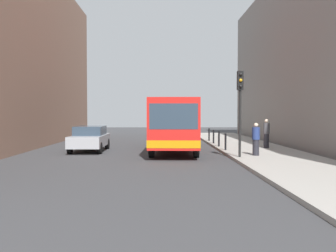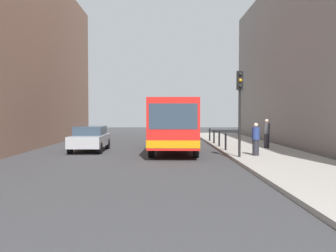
{
  "view_description": "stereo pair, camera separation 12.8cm",
  "coord_description": "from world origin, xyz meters",
  "px_view_note": "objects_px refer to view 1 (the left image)",
  "views": [
    {
      "loc": [
        -0.26,
        -20.51,
        2.25
      ],
      "look_at": [
        0.17,
        0.56,
        1.54
      ],
      "focal_mm": 40.68,
      "sensor_mm": 36.0,
      "label": 1
    },
    {
      "loc": [
        -0.13,
        -20.51,
        2.25
      ],
      "look_at": [
        0.17,
        0.56,
        1.54
      ],
      "focal_mm": 40.68,
      "sensor_mm": 36.0,
      "label": 2
    }
  ],
  "objects_px": {
    "traffic_light": "(240,97)",
    "bollard_far": "(214,137)",
    "car_beside_bus": "(90,138)",
    "bollard_farthest": "(209,135)",
    "pedestrian_near_signal": "(256,139)",
    "bus": "(175,122)",
    "pedestrian_mid_sidewalk": "(266,133)",
    "bollard_near": "(226,142)",
    "bollard_mid": "(219,139)"
  },
  "relations": [
    {
      "from": "pedestrian_near_signal",
      "to": "bollard_mid",
      "type": "bearing_deg",
      "value": 160.2
    },
    {
      "from": "pedestrian_near_signal",
      "to": "car_beside_bus",
      "type": "bearing_deg",
      "value": -144.2
    },
    {
      "from": "pedestrian_near_signal",
      "to": "pedestrian_mid_sidewalk",
      "type": "height_order",
      "value": "pedestrian_mid_sidewalk"
    },
    {
      "from": "bollard_near",
      "to": "bollard_far",
      "type": "xyz_separation_m",
      "value": [
        0.0,
        4.85,
        0.0
      ]
    },
    {
      "from": "traffic_light",
      "to": "bollard_farthest",
      "type": "relative_size",
      "value": 4.32
    },
    {
      "from": "pedestrian_near_signal",
      "to": "bollard_farthest",
      "type": "bearing_deg",
      "value": 154.74
    },
    {
      "from": "car_beside_bus",
      "to": "bollard_farthest",
      "type": "relative_size",
      "value": 4.63
    },
    {
      "from": "traffic_light",
      "to": "bollard_far",
      "type": "distance_m",
      "value": 8.57
    },
    {
      "from": "traffic_light",
      "to": "bollard_near",
      "type": "height_order",
      "value": "traffic_light"
    },
    {
      "from": "bollard_near",
      "to": "bollard_far",
      "type": "bearing_deg",
      "value": 90.0
    },
    {
      "from": "traffic_light",
      "to": "car_beside_bus",
      "type": "bearing_deg",
      "value": 150.89
    },
    {
      "from": "bollard_mid",
      "to": "pedestrian_near_signal",
      "type": "relative_size",
      "value": 0.59
    },
    {
      "from": "traffic_light",
      "to": "pedestrian_near_signal",
      "type": "xyz_separation_m",
      "value": [
        0.94,
        0.65,
        -2.05
      ]
    },
    {
      "from": "bollard_far",
      "to": "bollard_farthest",
      "type": "xyz_separation_m",
      "value": [
        0.0,
        2.42,
        0.0
      ]
    },
    {
      "from": "car_beside_bus",
      "to": "pedestrian_mid_sidewalk",
      "type": "relative_size",
      "value": 2.53
    },
    {
      "from": "pedestrian_near_signal",
      "to": "pedestrian_mid_sidewalk",
      "type": "distance_m",
      "value": 4.38
    },
    {
      "from": "traffic_light",
      "to": "pedestrian_mid_sidewalk",
      "type": "distance_m",
      "value": 5.73
    },
    {
      "from": "traffic_light",
      "to": "pedestrian_near_signal",
      "type": "height_order",
      "value": "traffic_light"
    },
    {
      "from": "bus",
      "to": "car_beside_bus",
      "type": "relative_size",
      "value": 2.53
    },
    {
      "from": "car_beside_bus",
      "to": "pedestrian_mid_sidewalk",
      "type": "bearing_deg",
      "value": -178.62
    },
    {
      "from": "car_beside_bus",
      "to": "traffic_light",
      "type": "height_order",
      "value": "traffic_light"
    },
    {
      "from": "bollard_farthest",
      "to": "bollard_near",
      "type": "bearing_deg",
      "value": -90.0
    },
    {
      "from": "bollard_mid",
      "to": "pedestrian_mid_sidewalk",
      "type": "relative_size",
      "value": 0.55
    },
    {
      "from": "bollard_near",
      "to": "pedestrian_mid_sidewalk",
      "type": "distance_m",
      "value": 3.03
    },
    {
      "from": "traffic_light",
      "to": "bollard_farthest",
      "type": "height_order",
      "value": "traffic_light"
    },
    {
      "from": "traffic_light",
      "to": "bus",
      "type": "bearing_deg",
      "value": 119.88
    },
    {
      "from": "pedestrian_mid_sidewalk",
      "to": "bollard_far",
      "type": "bearing_deg",
      "value": 53.15
    },
    {
      "from": "bollard_near",
      "to": "bollard_far",
      "type": "height_order",
      "value": "same"
    },
    {
      "from": "car_beside_bus",
      "to": "traffic_light",
      "type": "distance_m",
      "value": 9.39
    },
    {
      "from": "bollard_near",
      "to": "bollard_mid",
      "type": "relative_size",
      "value": 1.0
    },
    {
      "from": "bus",
      "to": "pedestrian_mid_sidewalk",
      "type": "xyz_separation_m",
      "value": [
        5.53,
        -0.4,
        -0.7
      ]
    },
    {
      "from": "traffic_light",
      "to": "bollard_far",
      "type": "relative_size",
      "value": 4.32
    },
    {
      "from": "traffic_light",
      "to": "bollard_farthest",
      "type": "distance_m",
      "value": 10.92
    },
    {
      "from": "bus",
      "to": "bollard_mid",
      "type": "height_order",
      "value": "bus"
    },
    {
      "from": "bus",
      "to": "bollard_near",
      "type": "bearing_deg",
      "value": 151.37
    },
    {
      "from": "bollard_near",
      "to": "pedestrian_mid_sidewalk",
      "type": "relative_size",
      "value": 0.55
    },
    {
      "from": "pedestrian_mid_sidewalk",
      "to": "bollard_mid",
      "type": "bearing_deg",
      "value": 83.46
    },
    {
      "from": "bollard_far",
      "to": "pedestrian_mid_sidewalk",
      "type": "bearing_deg",
      "value": -52.59
    },
    {
      "from": "bollard_near",
      "to": "pedestrian_mid_sidewalk",
      "type": "height_order",
      "value": "pedestrian_mid_sidewalk"
    },
    {
      "from": "bollard_near",
      "to": "bollard_mid",
      "type": "height_order",
      "value": "same"
    },
    {
      "from": "bollard_near",
      "to": "pedestrian_near_signal",
      "type": "distance_m",
      "value": 2.94
    },
    {
      "from": "bollard_near",
      "to": "car_beside_bus",
      "type": "bearing_deg",
      "value": 172.41
    },
    {
      "from": "bus",
      "to": "car_beside_bus",
      "type": "bearing_deg",
      "value": 10.2
    },
    {
      "from": "bollard_mid",
      "to": "bollard_far",
      "type": "xyz_separation_m",
      "value": [
        0.0,
        2.42,
        0.0
      ]
    },
    {
      "from": "bollard_near",
      "to": "traffic_light",
      "type": "bearing_deg",
      "value": -88.31
    },
    {
      "from": "traffic_light",
      "to": "bollard_mid",
      "type": "height_order",
      "value": "traffic_light"
    },
    {
      "from": "car_beside_bus",
      "to": "bollard_far",
      "type": "height_order",
      "value": "car_beside_bus"
    },
    {
      "from": "bollard_far",
      "to": "pedestrian_near_signal",
      "type": "relative_size",
      "value": 0.59
    },
    {
      "from": "bus",
      "to": "bollard_farthest",
      "type": "height_order",
      "value": "bus"
    },
    {
      "from": "bollard_far",
      "to": "pedestrian_mid_sidewalk",
      "type": "distance_m",
      "value": 4.46
    }
  ]
}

